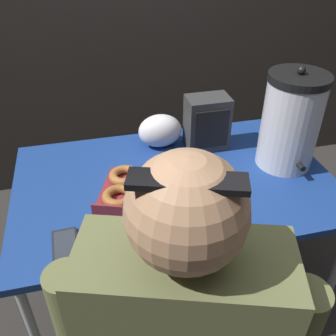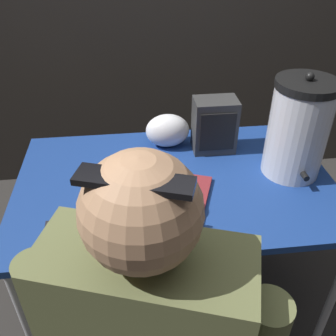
# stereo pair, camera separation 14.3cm
# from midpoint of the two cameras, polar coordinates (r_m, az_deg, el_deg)

# --- Properties ---
(ground_plane) EXTENTS (12.00, 12.00, 0.00)m
(ground_plane) POSITION_cam_midpoint_polar(r_m,az_deg,el_deg) (1.98, -1.33, -18.66)
(ground_plane) COLOR #2D2B28
(folding_table) EXTENTS (1.24, 0.78, 0.72)m
(folding_table) POSITION_cam_midpoint_polar(r_m,az_deg,el_deg) (1.49, -1.68, -3.33)
(folding_table) COLOR navy
(folding_table) RESTS_ON ground
(donut_box) EXTENTS (0.47, 0.40, 0.05)m
(donut_box) POSITION_cam_midpoint_polar(r_m,az_deg,el_deg) (1.37, -5.53, -3.79)
(donut_box) COLOR maroon
(donut_box) RESTS_ON folding_table
(coffee_urn) EXTENTS (0.23, 0.26, 0.41)m
(coffee_urn) POSITION_cam_midpoint_polar(r_m,az_deg,el_deg) (1.52, 15.66, 6.80)
(coffee_urn) COLOR silver
(coffee_urn) RESTS_ON folding_table
(cell_phone) EXTENTS (0.08, 0.14, 0.01)m
(cell_phone) POSITION_cam_midpoint_polar(r_m,az_deg,el_deg) (1.26, -18.61, -11.23)
(cell_phone) COLOR black
(cell_phone) RESTS_ON folding_table
(space_heater) EXTENTS (0.18, 0.13, 0.23)m
(space_heater) POSITION_cam_midpoint_polar(r_m,az_deg,el_deg) (1.62, 3.44, 6.82)
(space_heater) COLOR #333333
(space_heater) RESTS_ON folding_table
(plastic_bag) EXTENTS (0.19, 0.13, 0.15)m
(plastic_bag) POSITION_cam_midpoint_polar(r_m,az_deg,el_deg) (1.64, -3.84, 5.60)
(plastic_bag) COLOR white
(plastic_bag) RESTS_ON folding_table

